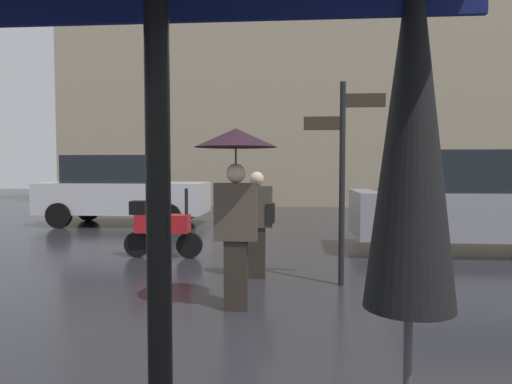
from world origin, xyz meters
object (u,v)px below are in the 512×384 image
object	(u,v)px
pedestrian_with_bag	(258,218)
parked_car_right	(470,202)
street_signpost	(343,162)
parked_scooter	(160,227)
pedestrian_with_umbrella	(236,172)
parked_car_left	(123,190)
folded_patio_umbrella_near	(412,131)

from	to	relation	value
pedestrian_with_bag	parked_car_right	bearing A→B (deg)	-16.32
street_signpost	parked_scooter	bearing A→B (deg)	150.83
pedestrian_with_umbrella	pedestrian_with_bag	world-z (taller)	pedestrian_with_umbrella
pedestrian_with_bag	street_signpost	world-z (taller)	street_signpost
pedestrian_with_bag	parked_car_left	size ratio (longest dim) A/B	0.34
pedestrian_with_umbrella	parked_car_left	world-z (taller)	pedestrian_with_umbrella
folded_patio_umbrella_near	parked_car_right	distance (m)	7.62
pedestrian_with_umbrella	parked_scooter	bearing A→B (deg)	-134.13
pedestrian_with_umbrella	folded_patio_umbrella_near	bearing A→B (deg)	34.42
parked_car_left	parked_car_right	size ratio (longest dim) A/B	1.02
parked_scooter	parked_car_left	world-z (taller)	parked_car_left
parked_car_left	parked_scooter	bearing A→B (deg)	124.29
pedestrian_with_umbrella	parked_scooter	world-z (taller)	pedestrian_with_umbrella
pedestrian_with_umbrella	street_signpost	distance (m)	1.77
parked_scooter	parked_car_right	bearing A→B (deg)	17.12
folded_patio_umbrella_near	pedestrian_with_bag	size ratio (longest dim) A/B	1.69
folded_patio_umbrella_near	parked_car_right	xyz separation A→B (m)	(2.85, 7.02, -0.80)
pedestrian_with_bag	parked_car_left	distance (m)	7.28
parked_car_right	street_signpost	bearing A→B (deg)	46.73
parked_car_left	pedestrian_with_umbrella	bearing A→B (deg)	125.45
parked_car_left	street_signpost	size ratio (longest dim) A/B	1.65
pedestrian_with_bag	parked_car_left	world-z (taller)	parked_car_left
street_signpost	folded_patio_umbrella_near	bearing A→B (deg)	-92.49
folded_patio_umbrella_near	parked_car_left	distance (m)	11.85
street_signpost	parked_car_left	bearing A→B (deg)	130.94
pedestrian_with_umbrella	street_signpost	world-z (taller)	street_signpost
street_signpost	pedestrian_with_umbrella	bearing A→B (deg)	-137.55
folded_patio_umbrella_near	pedestrian_with_umbrella	xyz separation A→B (m)	(-1.11, 3.18, -0.20)
pedestrian_with_umbrella	street_signpost	xyz separation A→B (m)	(1.30, 1.19, 0.12)
pedestrian_with_bag	parked_scooter	xyz separation A→B (m)	(-1.84, 1.36, -0.32)
folded_patio_umbrella_near	pedestrian_with_umbrella	world-z (taller)	folded_patio_umbrella_near
pedestrian_with_bag	street_signpost	size ratio (longest dim) A/B	0.56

